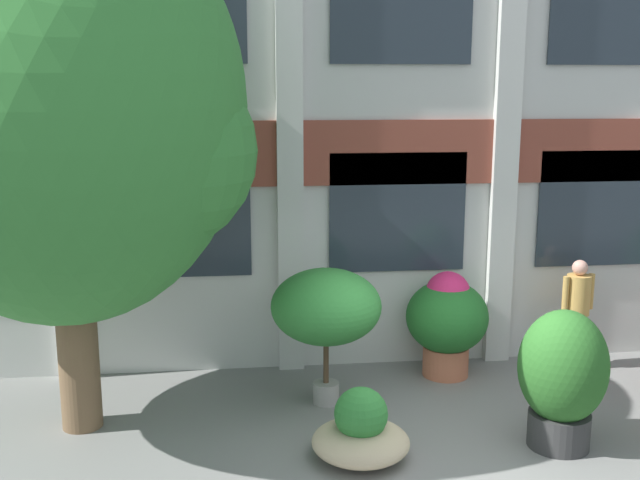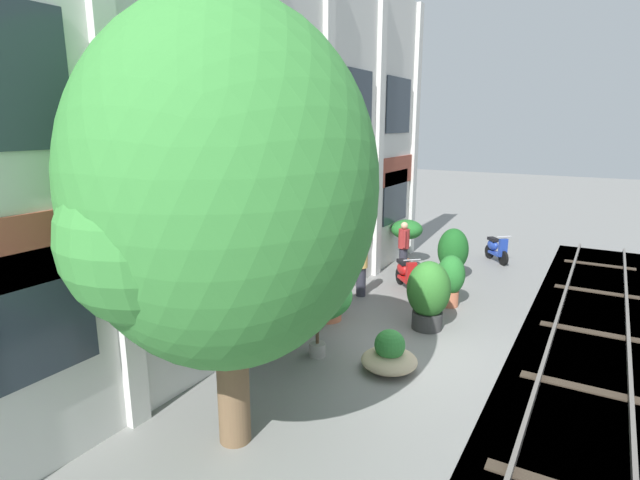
% 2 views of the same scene
% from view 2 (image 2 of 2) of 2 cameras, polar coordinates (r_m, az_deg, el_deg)
% --- Properties ---
extents(ground_plane, '(80.00, 80.00, 0.00)m').
position_cam_2_polar(ground_plane, '(10.79, 10.35, -12.33)').
color(ground_plane, slate).
extents(apartment_facade, '(15.65, 0.64, 8.44)m').
position_cam_2_polar(apartment_facade, '(11.18, -4.24, 11.03)').
color(apartment_facade, silver).
rests_on(apartment_facade, ground).
extents(rail_tracks, '(23.29, 2.80, 0.43)m').
position_cam_2_polar(rail_tracks, '(10.38, 27.75, -15.67)').
color(rail_tracks, '#5B5449').
rests_on(rail_tracks, ground).
extents(broadleaf_tree, '(4.29, 4.09, 6.24)m').
position_cam_2_polar(broadleaf_tree, '(6.77, -10.81, 4.93)').
color(broadleaf_tree, brown).
rests_on(broadleaf_tree, ground).
extents(potted_plant_glazed_jar, '(1.14, 1.14, 1.50)m').
position_cam_2_polar(potted_plant_glazed_jar, '(11.88, 0.96, -5.31)').
color(potted_plant_glazed_jar, '#B76647').
rests_on(potted_plant_glazed_jar, ground).
extents(potted_plant_fluted_column, '(0.90, 0.90, 1.58)m').
position_cam_2_polar(potted_plant_fluted_column, '(15.39, 14.93, -1.51)').
color(potted_plant_fluted_column, beige).
rests_on(potted_plant_fluted_column, ground).
extents(potted_plant_low_pan, '(1.03, 1.03, 1.53)m').
position_cam_2_polar(potted_plant_low_pan, '(16.59, 9.89, 1.08)').
color(potted_plant_low_pan, '#B76647').
rests_on(potted_plant_low_pan, ground).
extents(potted_plant_stone_basin, '(0.71, 0.71, 1.35)m').
position_cam_2_polar(potted_plant_stone_basin, '(13.22, 14.71, -4.23)').
color(potted_plant_stone_basin, '#B76647').
rests_on(potted_plant_stone_basin, ground).
extents(potted_plant_tall_urn, '(1.40, 1.40, 1.77)m').
position_cam_2_polar(potted_plant_tall_urn, '(9.92, -0.31, -6.47)').
color(potted_plant_tall_urn, gray).
rests_on(potted_plant_tall_urn, ground).
extents(potted_plant_wide_bowl, '(1.08, 1.08, 0.81)m').
position_cam_2_polar(potted_plant_wide_bowl, '(9.86, 7.94, -12.94)').
color(potted_plant_wide_bowl, tan).
rests_on(potted_plant_wide_bowl, ground).
extents(potted_plant_ribbed_drum, '(0.99, 0.99, 1.60)m').
position_cam_2_polar(potted_plant_ribbed_drum, '(11.64, 12.28, -5.97)').
color(potted_plant_ribbed_drum, '#333333').
rests_on(potted_plant_ribbed_drum, ground).
extents(scooter_near_curb, '(1.10, 0.98, 0.98)m').
position_cam_2_polar(scooter_near_curb, '(18.02, 19.44, -0.94)').
color(scooter_near_curb, black).
rests_on(scooter_near_curb, ground).
extents(scooter_second_parked, '(1.08, 1.00, 0.98)m').
position_cam_2_polar(scooter_second_parked, '(14.44, 9.69, -3.78)').
color(scooter_second_parked, black).
rests_on(scooter_second_parked, ground).
extents(resident_by_doorway, '(0.49, 0.34, 1.69)m').
position_cam_2_polar(resident_by_doorway, '(15.49, 9.53, -0.80)').
color(resident_by_doorway, '#282833').
rests_on(resident_by_doorway, ground).
extents(resident_watching_tracks, '(0.52, 0.34, 1.60)m').
position_cam_2_polar(resident_watching_tracks, '(13.53, 4.74, -2.93)').
color(resident_watching_tracks, '#282833').
rests_on(resident_watching_tracks, ground).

